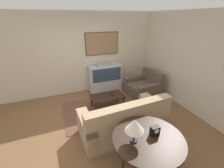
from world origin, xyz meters
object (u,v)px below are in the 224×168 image
couch (124,121)px  armchair (144,87)px  table_lamp (135,126)px  mantel_clock (155,131)px  console_table (148,141)px  coffee_table (107,97)px  tv (105,78)px

couch → armchair: (1.48, 1.47, -0.06)m
armchair → table_lamp: (-1.79, -2.45, 0.78)m
table_lamp → mantel_clock: bearing=-0.1°
armchair → mantel_clock: 2.88m
couch → console_table: size_ratio=1.71×
couch → coffee_table: bearing=-93.6°
tv → console_table: tv is taller
couch → coffee_table: (0.02, 1.17, 0.02)m
console_table → table_lamp: size_ratio=2.85×
tv → mantel_clock: size_ratio=6.98×
couch → table_lamp: (-0.31, -0.97, 0.72)m
armchair → table_lamp: 3.13m
armchair → console_table: bearing=-36.5°
couch → table_lamp: 1.25m
coffee_table → mantel_clock: (0.06, -2.14, 0.47)m
couch → mantel_clock: couch is taller
couch → table_lamp: size_ratio=4.87×
tv → coffee_table: 1.15m
armchair → console_table: 2.94m
mantel_clock → tv: bearing=85.5°
armchair → mantel_clock: size_ratio=6.45×
coffee_table → table_lamp: bearing=-98.7°
armchair → tv: bearing=-129.2°
armchair → mantel_clock: mantel_clock is taller
armchair → mantel_clock: (-1.40, -2.45, 0.56)m
tv → table_lamp: bearing=-101.2°
console_table → mantel_clock: size_ratio=7.21×
coffee_table → console_table: console_table is taller
mantel_clock → coffee_table: bearing=91.6°
table_lamp → mantel_clock: 0.45m
console_table → tv: bearing=83.3°
tv → coffee_table: size_ratio=1.17×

